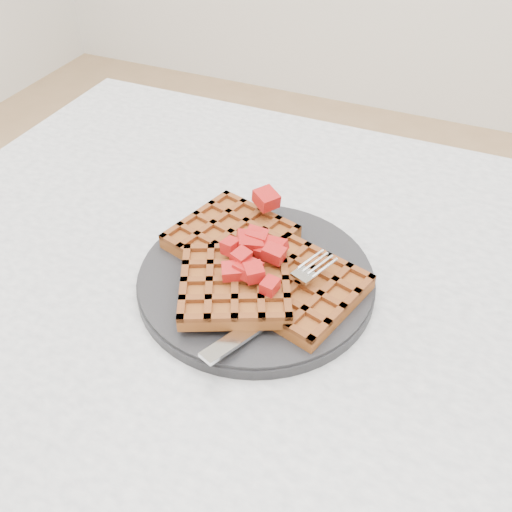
% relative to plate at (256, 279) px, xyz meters
% --- Properties ---
extents(table, '(1.20, 0.80, 0.75)m').
position_rel_plate_xyz_m(table, '(0.15, -0.03, -0.12)').
color(table, silver).
rests_on(table, ground).
extents(plate, '(0.25, 0.25, 0.02)m').
position_rel_plate_xyz_m(plate, '(0.00, 0.00, 0.00)').
color(plate, black).
rests_on(plate, table).
extents(waffles, '(0.23, 0.21, 0.03)m').
position_rel_plate_xyz_m(waffles, '(0.00, -0.00, 0.02)').
color(waffles, brown).
rests_on(waffles, plate).
extents(strawberry_pile, '(0.15, 0.15, 0.02)m').
position_rel_plate_xyz_m(strawberry_pile, '(0.00, 0.00, 0.05)').
color(strawberry_pile, '#8D0002').
rests_on(strawberry_pile, waffles).
extents(fork, '(0.09, 0.18, 0.02)m').
position_rel_plate_xyz_m(fork, '(0.04, -0.04, 0.02)').
color(fork, silver).
rests_on(fork, plate).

